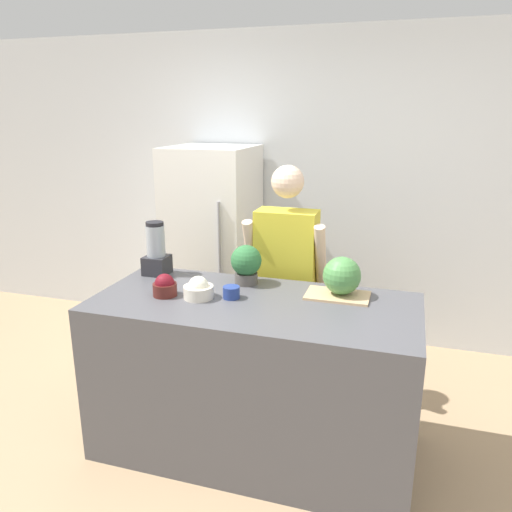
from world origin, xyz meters
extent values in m
plane|color=tan|center=(0.00, 0.00, 0.00)|extent=(14.00, 14.00, 0.00)
cube|color=silver|center=(0.00, 2.16, 1.30)|extent=(8.00, 0.06, 2.60)
cube|color=#4C4C51|center=(0.00, 0.41, 0.47)|extent=(1.81, 0.83, 0.94)
cube|color=white|center=(-0.78, 1.75, 0.84)|extent=(0.67, 0.71, 1.68)
cylinder|color=gray|center=(-0.58, 1.38, 1.01)|extent=(0.02, 0.02, 0.59)
cube|color=gray|center=(0.03, 1.04, 0.39)|extent=(0.30, 0.18, 0.78)
cube|color=gold|center=(0.03, 1.04, 1.06)|extent=(0.40, 0.22, 0.55)
sphere|color=beige|center=(0.03, 1.04, 1.52)|extent=(0.21, 0.21, 0.21)
cylinder|color=beige|center=(-0.20, 1.00, 1.05)|extent=(0.07, 0.23, 0.46)
cylinder|color=beige|center=(0.27, 1.00, 1.05)|extent=(0.07, 0.23, 0.46)
cube|color=tan|center=(0.43, 0.62, 0.94)|extent=(0.36, 0.22, 0.01)
sphere|color=#4C8C47|center=(0.45, 0.64, 1.06)|extent=(0.22, 0.22, 0.22)
cylinder|color=#511E19|center=(-0.51, 0.35, 0.97)|extent=(0.14, 0.14, 0.07)
sphere|color=maroon|center=(-0.51, 0.35, 1.01)|extent=(0.11, 0.11, 0.11)
cylinder|color=beige|center=(-0.31, 0.37, 0.97)|extent=(0.17, 0.17, 0.07)
sphere|color=white|center=(-0.31, 0.37, 1.01)|extent=(0.11, 0.11, 0.11)
cylinder|color=navy|center=(-0.14, 0.42, 0.97)|extent=(0.10, 0.10, 0.07)
cube|color=#28282D|center=(-0.74, 0.69, 1.00)|extent=(0.15, 0.15, 0.12)
cylinder|color=#99A3AD|center=(-0.74, 0.69, 1.16)|extent=(0.12, 0.12, 0.20)
cylinder|color=black|center=(-0.74, 0.69, 1.27)|extent=(0.11, 0.11, 0.02)
cylinder|color=#514C47|center=(-0.13, 0.68, 0.97)|extent=(0.14, 0.14, 0.07)
sphere|color=#2D6B38|center=(-0.13, 0.68, 1.08)|extent=(0.19, 0.19, 0.19)
camera|label=1|loc=(0.77, -2.05, 1.95)|focal=35.00mm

